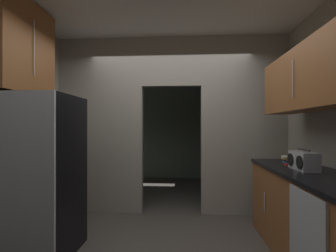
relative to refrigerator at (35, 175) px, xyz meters
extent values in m
cube|color=silver|center=(1.37, 0.47, 1.97)|extent=(4.01, 6.64, 0.06)
cube|color=#9E998C|center=(0.25, 1.39, 0.54)|extent=(1.36, 0.12, 2.79)
cube|color=#9E998C|center=(2.52, 1.39, 0.54)|extent=(1.32, 0.12, 2.79)
cube|color=#9E998C|center=(1.39, 1.39, 1.55)|extent=(0.94, 0.12, 0.78)
cube|color=gray|center=(1.37, 4.11, 0.54)|extent=(3.61, 0.10, 2.79)
cube|color=gray|center=(-0.38, 2.75, 0.54)|extent=(0.10, 2.72, 2.79)
cube|color=gray|center=(3.13, 2.75, 0.54)|extent=(0.10, 2.72, 2.79)
cube|color=black|center=(0.00, 0.02, 0.00)|extent=(0.84, 0.74, 1.70)
cube|color=#B7BABC|center=(0.00, -0.37, 0.00)|extent=(0.84, 0.03, 1.70)
cube|color=brown|center=(2.86, -0.01, -0.41)|extent=(0.61, 1.98, 0.88)
cube|color=black|center=(2.86, -0.01, 0.05)|extent=(0.65, 1.98, 0.04)
cylinder|color=#B7BABC|center=(2.54, -0.45, -0.37)|extent=(0.01, 0.01, 0.22)
cylinder|color=#B7BABC|center=(2.54, 0.42, -0.37)|extent=(0.01, 0.01, 0.22)
cube|color=#B7BABC|center=(2.54, -0.57, -0.42)|extent=(0.02, 0.56, 0.86)
cube|color=brown|center=(2.86, -0.01, 1.00)|extent=(0.34, 1.78, 0.63)
cylinder|color=#B7BABC|center=(2.67, -0.01, 1.00)|extent=(0.01, 0.01, 0.38)
cube|color=brown|center=(-0.25, 0.10, 1.40)|extent=(0.34, 0.93, 1.04)
cylinder|color=#B7BABC|center=(-0.07, 0.10, 1.40)|extent=(0.01, 0.01, 0.62)
cube|color=#B2B2B7|center=(2.83, 0.09, 0.17)|extent=(0.17, 0.35, 0.19)
cylinder|color=#262626|center=(2.83, 0.09, 0.28)|extent=(0.02, 0.24, 0.02)
cylinder|color=black|center=(2.74, -0.02, 0.17)|extent=(0.01, 0.13, 0.13)
cylinder|color=black|center=(2.74, 0.19, 0.17)|extent=(0.01, 0.13, 0.13)
cube|color=red|center=(2.82, 0.40, 0.09)|extent=(0.15, 0.17, 0.03)
cube|color=#2D609E|center=(2.82, 0.40, 0.11)|extent=(0.14, 0.14, 0.02)
cube|color=black|center=(2.80, 0.40, 0.13)|extent=(0.10, 0.14, 0.02)
cube|color=gold|center=(2.81, 0.41, 0.14)|extent=(0.12, 0.16, 0.02)
cube|color=beige|center=(2.81, 0.41, 0.16)|extent=(0.15, 0.15, 0.02)
camera|label=1|loc=(1.60, -2.54, 0.52)|focal=26.43mm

